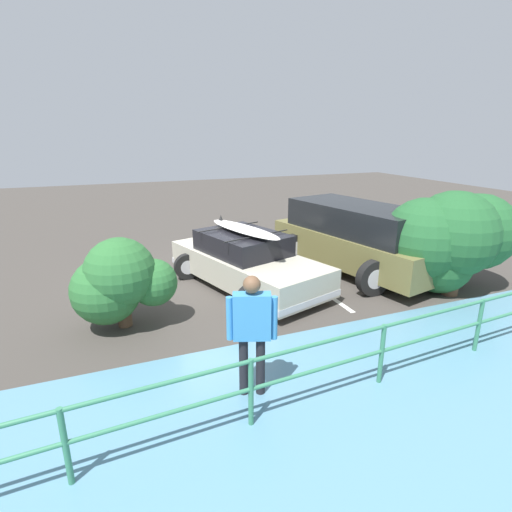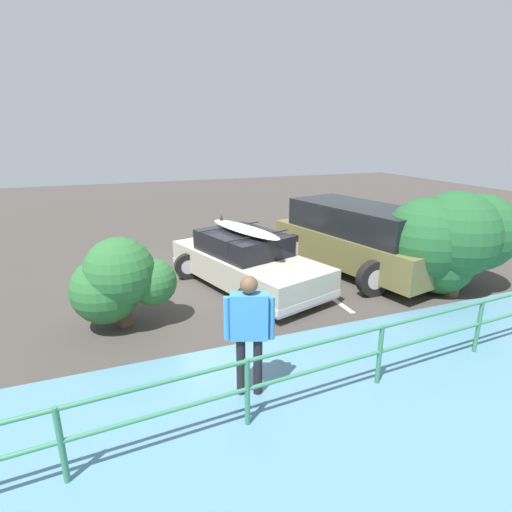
% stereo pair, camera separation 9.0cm
% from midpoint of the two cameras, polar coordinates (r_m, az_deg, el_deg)
% --- Properties ---
extents(ground_plane, '(44.00, 44.00, 0.02)m').
position_cam_midpoint_polar(ground_plane, '(10.51, -4.68, -3.21)').
color(ground_plane, '#423D38').
rests_on(ground_plane, ground).
extents(parking_stripe, '(0.12, 4.57, 0.00)m').
position_cam_midpoint_polar(parking_stripe, '(10.57, 7.04, -3.10)').
color(parking_stripe, silver).
rests_on(parking_stripe, ground).
extents(sedan_car, '(3.22, 4.73, 1.61)m').
position_cam_midpoint_polar(sedan_car, '(9.79, -1.14, -0.68)').
color(sedan_car, '#B7B29E').
rests_on(sedan_car, ground).
extents(suv_car, '(3.32, 5.20, 1.84)m').
position_cam_midpoint_polar(suv_car, '(11.09, 14.35, 2.62)').
color(suv_car, brown).
rests_on(suv_car, ground).
extents(person_bystander, '(0.67, 0.37, 1.83)m').
position_cam_midpoint_polar(person_bystander, '(5.63, -0.52, -9.87)').
color(person_bystander, black).
rests_on(person_bystander, ground).
extents(railing_fence, '(10.84, 0.80, 0.97)m').
position_cam_midpoint_polar(railing_fence, '(5.74, 9.48, -14.55)').
color(railing_fence, '#387F5B').
rests_on(railing_fence, ground).
extents(bush_near_left, '(1.99, 1.54, 1.81)m').
position_cam_midpoint_polar(bush_near_left, '(8.05, -18.53, -3.15)').
color(bush_near_left, brown).
rests_on(bush_near_left, ground).
extents(bush_near_right, '(3.20, 2.26, 2.43)m').
position_cam_midpoint_polar(bush_near_right, '(10.32, 26.21, 2.14)').
color(bush_near_right, brown).
rests_on(bush_near_right, ground).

